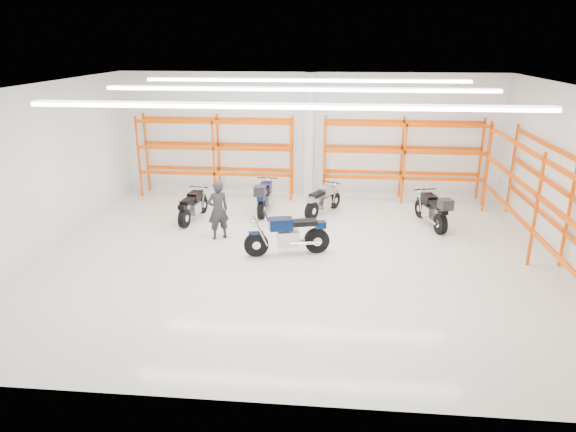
# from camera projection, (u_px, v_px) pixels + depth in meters

# --- Properties ---
(ground) EXTENTS (14.00, 14.00, 0.00)m
(ground) POSITION_uv_depth(u_px,v_px,m) (296.00, 256.00, 13.98)
(ground) COLOR beige
(ground) RESTS_ON ground
(room_shell) EXTENTS (14.02, 12.02, 4.51)m
(room_shell) POSITION_uv_depth(u_px,v_px,m) (297.00, 136.00, 12.93)
(room_shell) COLOR white
(room_shell) RESTS_ON ground
(motorcycle_main) EXTENTS (2.32, 0.92, 1.16)m
(motorcycle_main) POSITION_uv_depth(u_px,v_px,m) (291.00, 235.00, 13.95)
(motorcycle_main) COLOR black
(motorcycle_main) RESTS_ON ground
(motorcycle_back_a) EXTENTS (0.73, 2.03, 1.00)m
(motorcycle_back_a) POSITION_uv_depth(u_px,v_px,m) (192.00, 207.00, 16.55)
(motorcycle_back_a) COLOR black
(motorcycle_back_a) RESTS_ON ground
(motorcycle_back_b) EXTENTS (0.72, 2.26, 1.16)m
(motorcycle_back_b) POSITION_uv_depth(u_px,v_px,m) (264.00, 197.00, 17.25)
(motorcycle_back_b) COLOR black
(motorcycle_back_b) RESTS_ON ground
(motorcycle_back_c) EXTENTS (1.15, 1.86, 1.02)m
(motorcycle_back_c) POSITION_uv_depth(u_px,v_px,m) (322.00, 201.00, 17.14)
(motorcycle_back_c) COLOR black
(motorcycle_back_c) RESTS_ON ground
(motorcycle_back_d) EXTENTS (0.94, 2.22, 1.15)m
(motorcycle_back_d) POSITION_uv_depth(u_px,v_px,m) (433.00, 210.00, 15.95)
(motorcycle_back_d) COLOR black
(motorcycle_back_d) RESTS_ON ground
(standing_man) EXTENTS (0.77, 0.70, 1.76)m
(standing_man) POSITION_uv_depth(u_px,v_px,m) (218.00, 210.00, 14.95)
(standing_man) COLOR black
(standing_man) RESTS_ON ground
(structural_column) EXTENTS (0.32, 0.32, 4.50)m
(structural_column) POSITION_uv_depth(u_px,v_px,m) (309.00, 136.00, 18.72)
(structural_column) COLOR white
(structural_column) RESTS_ON ground
(pallet_racking_back_left) EXTENTS (5.67, 0.87, 3.00)m
(pallet_racking_back_left) POSITION_uv_depth(u_px,v_px,m) (216.00, 149.00, 18.85)
(pallet_racking_back_left) COLOR #E55000
(pallet_racking_back_left) RESTS_ON ground
(pallet_racking_back_right) EXTENTS (5.67, 0.87, 3.00)m
(pallet_racking_back_right) POSITION_uv_depth(u_px,v_px,m) (403.00, 152.00, 18.25)
(pallet_racking_back_right) COLOR #E55000
(pallet_racking_back_right) RESTS_ON ground
(pallet_racking_side) EXTENTS (0.87, 9.07, 3.00)m
(pallet_racking_side) POSITION_uv_depth(u_px,v_px,m) (555.00, 199.00, 12.82)
(pallet_racking_side) COLOR #E55000
(pallet_racking_side) RESTS_ON ground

